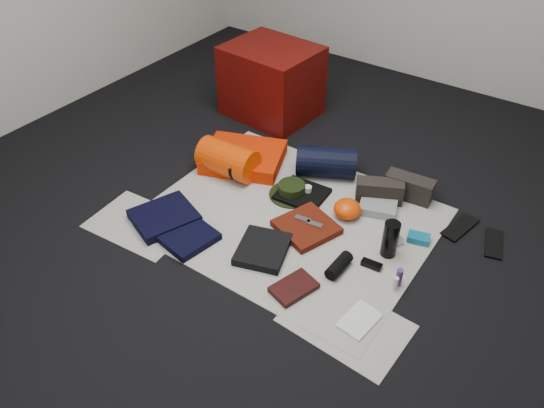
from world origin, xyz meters
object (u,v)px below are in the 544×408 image
Objects in this scene: sleeping_pad at (244,157)px; stuff_sack at (228,159)px; paperback_book at (294,288)px; compact_camera at (396,239)px; navy_duffel at (326,162)px; red_cabinet at (272,81)px; water_bottle at (390,239)px.

sleeping_pad is 1.36× the size of stuff_sack.
sleeping_pad is 2.25× the size of paperback_book.
stuff_sack is (-0.01, -0.16, 0.06)m from sleeping_pad.
compact_camera is 0.69m from paperback_book.
navy_duffel is (0.53, 0.35, -0.01)m from stuff_sack.
paperback_book is (-0.27, -0.64, -0.00)m from compact_camera.
sleeping_pad is at bearing 157.00° from paperback_book.
red_cabinet is 1.66m from compact_camera.
stuff_sack reaches higher than navy_duffel.
red_cabinet is 0.93m from navy_duffel.
water_bottle reaches higher than paperback_book.
sleeping_pad is 2.35× the size of water_bottle.
navy_duffel is 1.75× the size of water_bottle.
sleeping_pad is 1.34× the size of navy_duffel.
stuff_sack is 1.73× the size of water_bottle.
red_cabinet reaches higher than water_bottle.
navy_duffel is 0.73m from compact_camera.
navy_duffel is at bearing -27.92° from red_cabinet.
stuff_sack is 0.99× the size of navy_duffel.
navy_duffel is 1.68× the size of paperback_book.
water_bottle is 0.15m from compact_camera.
sleeping_pad is at bearing 172.76° from navy_duffel.
navy_duffel is 4.32× the size of compact_camera.
sleeping_pad is 1.21m from water_bottle.
stuff_sack is 0.64m from navy_duffel.
sleeping_pad reaches higher than compact_camera.
red_cabinet is 1.67× the size of navy_duffel.
stuff_sack is 1.20m from water_bottle.
red_cabinet reaches higher than sleeping_pad.
compact_camera is (0.65, -0.33, -0.08)m from navy_duffel.
water_bottle is 2.47× the size of compact_camera.
water_bottle is at bearing -55.54° from compact_camera.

